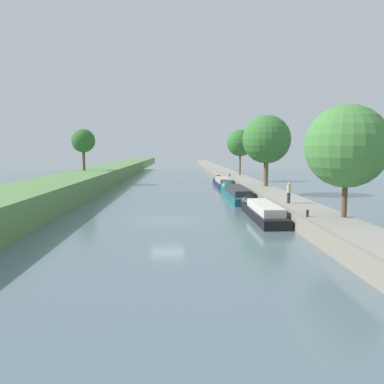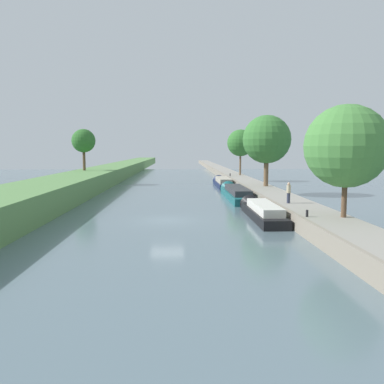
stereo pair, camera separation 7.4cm
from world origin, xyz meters
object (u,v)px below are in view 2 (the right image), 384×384
(mooring_bollard_near, at_px, (307,213))
(narrowboat_navy, at_px, (222,182))
(narrowboat_black, at_px, (261,211))
(narrowboat_teal, at_px, (235,193))
(mooring_bollard_far, at_px, (230,175))
(person_walking, at_px, (289,192))

(mooring_bollard_near, bearing_deg, narrowboat_navy, 93.02)
(narrowboat_black, distance_m, narrowboat_teal, 12.92)
(mooring_bollard_near, bearing_deg, narrowboat_black, 104.73)
(narrowboat_teal, distance_m, mooring_bollard_near, 19.28)
(mooring_bollard_far, bearing_deg, narrowboat_navy, -108.21)
(narrowboat_teal, xyz_separation_m, mooring_bollard_far, (1.88, 19.95, 0.76))
(person_walking, bearing_deg, mooring_bollard_near, -95.09)
(narrowboat_navy, relative_size, person_walking, 7.19)
(person_walking, bearing_deg, narrowboat_navy, 94.98)
(narrowboat_black, bearing_deg, narrowboat_navy, 90.29)
(person_walking, bearing_deg, narrowboat_teal, 101.05)
(narrowboat_navy, relative_size, mooring_bollard_far, 26.53)
(narrowboat_teal, xyz_separation_m, mooring_bollard_near, (1.88, -19.18, 0.76))
(mooring_bollard_near, bearing_deg, person_walking, 84.91)
(narrowboat_black, xyz_separation_m, mooring_bollard_far, (1.64, 32.87, 0.79))
(narrowboat_teal, relative_size, mooring_bollard_near, 30.86)
(narrowboat_black, distance_m, mooring_bollard_near, 6.52)
(narrowboat_black, relative_size, narrowboat_teal, 0.77)
(narrowboat_navy, bearing_deg, narrowboat_teal, -90.40)
(narrowboat_navy, height_order, mooring_bollard_near, mooring_bollard_near)
(person_walking, distance_m, mooring_bollard_near, 6.61)
(person_walking, relative_size, mooring_bollard_near, 3.69)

